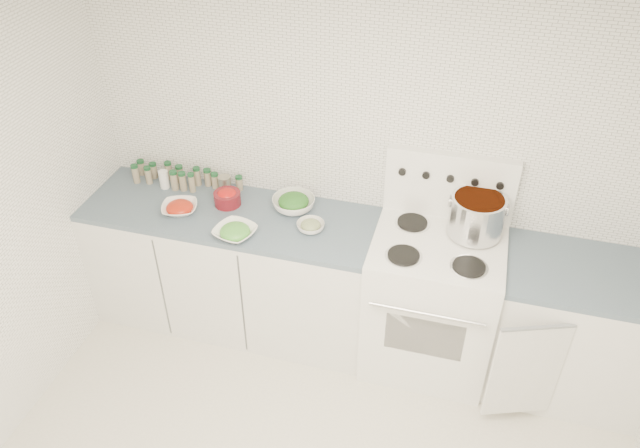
{
  "coord_description": "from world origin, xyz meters",
  "views": [
    {
      "loc": [
        0.57,
        -1.7,
        3.16
      ],
      "look_at": [
        -0.22,
        1.14,
        0.96
      ],
      "focal_mm": 35.0,
      "sensor_mm": 36.0,
      "label": 1
    }
  ],
  "objects": [
    {
      "name": "tin_can",
      "position": [
        -0.93,
        1.41,
        0.95
      ],
      "size": [
        0.11,
        0.11,
        0.11
      ],
      "primitive_type": "cylinder",
      "rotation": [
        0.0,
        0.0,
        0.4
      ],
      "color": "gray",
      "rests_on": "counter_left"
    },
    {
      "name": "room_walls",
      "position": [
        0.0,
        0.0,
        1.56
      ],
      "size": [
        3.54,
        3.04,
        2.52
      ],
      "color": "white",
      "rests_on": "ground"
    },
    {
      "name": "stove",
      "position": [
        0.48,
        1.19,
        0.5
      ],
      "size": [
        0.76,
        0.7,
        1.36
      ],
      "color": "white",
      "rests_on": "ground"
    },
    {
      "name": "bowl_tomato",
      "position": [
        -1.12,
        1.11,
        0.93
      ],
      "size": [
        0.27,
        0.27,
        0.07
      ],
      "color": "white",
      "rests_on": "counter_left"
    },
    {
      "name": "salt_canister",
      "position": [
        -1.33,
        1.34,
        0.96
      ],
      "size": [
        0.08,
        0.08,
        0.12
      ],
      "primitive_type": "cylinder",
      "rotation": [
        0.0,
        0.0,
        0.27
      ],
      "color": "white",
      "rests_on": "counter_left"
    },
    {
      "name": "bowl_snowpea",
      "position": [
        -0.69,
        0.97,
        0.93
      ],
      "size": [
        0.29,
        0.29,
        0.08
      ],
      "color": "white",
      "rests_on": "counter_left"
    },
    {
      "name": "counter_left",
      "position": [
        -0.82,
        1.19,
        0.45
      ],
      "size": [
        1.85,
        0.62,
        0.9
      ],
      "color": "white",
      "rests_on": "ground"
    },
    {
      "name": "bowl_pepper",
      "position": [
        -0.86,
        1.27,
        0.95
      ],
      "size": [
        0.17,
        0.17,
        0.11
      ],
      "color": "maroon",
      "rests_on": "counter_left"
    },
    {
      "name": "bowl_zucchini",
      "position": [
        -0.28,
        1.15,
        0.93
      ],
      "size": [
        0.19,
        0.19,
        0.07
      ],
      "color": "white",
      "rests_on": "counter_left"
    },
    {
      "name": "bowl_broccoli",
      "position": [
        -0.44,
        1.33,
        0.95
      ],
      "size": [
        0.27,
        0.27,
        0.11
      ],
      "color": "white",
      "rests_on": "counter_left"
    },
    {
      "name": "counter_right",
      "position": [
        1.3,
        1.19,
        0.45
      ],
      "size": [
        0.89,
        0.77,
        0.9
      ],
      "color": "white",
      "rests_on": "ground"
    },
    {
      "name": "spice_cluster",
      "position": [
        -1.26,
        1.4,
        0.96
      ],
      "size": [
        0.76,
        0.16,
        0.14
      ],
      "color": "gray",
      "rests_on": "counter_left"
    },
    {
      "name": "stock_pot",
      "position": [
        0.66,
        1.33,
        1.08
      ],
      "size": [
        0.33,
        0.31,
        0.24
      ],
      "rotation": [
        0.0,
        0.0,
        -0.13
      ],
      "color": "silver",
      "rests_on": "stove"
    }
  ]
}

